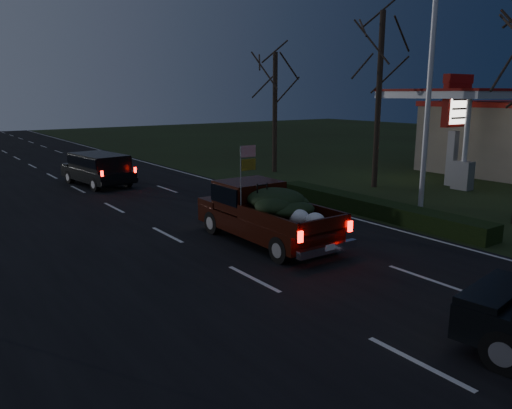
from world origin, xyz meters
TOP-DOWN VIEW (x-y plane):
  - ground at (0.00, 0.00)m, footprint 120.00×120.00m
  - road_asphalt at (0.00, 0.00)m, footprint 14.00×120.00m
  - hedge_row at (7.80, 3.00)m, footprint 1.00×10.00m
  - light_pole at (9.50, 2.00)m, footprint 0.50×0.90m
  - gas_price_pylon at (16.00, 4.99)m, footprint 2.00×0.41m
  - gas_canopy at (18.00, 6.00)m, footprint 7.10×6.10m
  - bare_tree_mid at (12.50, 7.00)m, footprint 3.60×3.60m
  - bare_tree_far at (11.50, 14.00)m, footprint 3.60×3.60m
  - pickup_truck at (2.25, 2.51)m, footprint 2.07×5.32m
  - lead_suv at (1.25, 15.48)m, footprint 2.51×4.85m

SIDE VIEW (x-z plane):
  - ground at x=0.00m, z-range 0.00..0.00m
  - road_asphalt at x=0.00m, z-range 0.00..0.02m
  - hedge_row at x=7.80m, z-range 0.00..0.60m
  - lead_suv at x=1.25m, z-range 0.34..1.68m
  - pickup_truck at x=2.25m, z-range -0.35..2.43m
  - gas_price_pylon at x=16.00m, z-range 0.98..6.56m
  - gas_canopy at x=18.00m, z-range 1.91..6.79m
  - bare_tree_far at x=11.50m, z-range 1.73..8.73m
  - light_pole at x=9.50m, z-range 0.90..10.06m
  - bare_tree_mid at x=12.50m, z-range 2.10..10.60m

